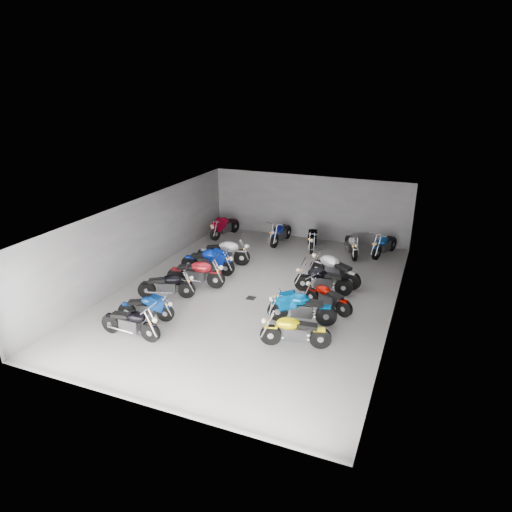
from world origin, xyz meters
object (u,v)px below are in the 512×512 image
object	(u,v)px
drain_grate	(251,298)
motorcycle_right_b	(295,331)
motorcycle_right_f	(334,269)
motorcycle_left_c	(167,285)
motorcycle_right_c	(301,308)
motorcycle_back_d	(313,238)
motorcycle_right_e	(323,280)
motorcycle_back_e	(351,245)
motorcycle_right_d	(327,297)
motorcycle_back_c	(281,233)
motorcycle_left_b	(146,307)
motorcycle_left_f	(224,252)
motorcycle_back_f	(384,245)
motorcycle_left_a	(131,323)
motorcycle_left_e	(208,261)
motorcycle_back_a	(225,226)
motorcycle_left_d	(196,273)

from	to	relation	value
drain_grate	motorcycle_right_b	world-z (taller)	motorcycle_right_b
motorcycle_right_f	motorcycle_left_c	bearing A→B (deg)	148.04
motorcycle_right_c	motorcycle_back_d	world-z (taller)	motorcycle_right_c
motorcycle_left_c	motorcycle_right_e	xyz separation A→B (m)	(5.18, 2.55, 0.02)
motorcycle_back_e	motorcycle_left_c	bearing A→B (deg)	29.09
motorcycle_right_d	motorcycle_back_c	bearing A→B (deg)	54.26
motorcycle_right_e	motorcycle_back_c	world-z (taller)	motorcycle_back_c
motorcycle_left_b	motorcycle_left_f	world-z (taller)	motorcycle_left_f
motorcycle_back_d	motorcycle_back_f	size ratio (longest dim) A/B	1.03
motorcycle_back_f	motorcycle_left_c	bearing A→B (deg)	67.33
motorcycle_right_c	motorcycle_left_a	bearing A→B (deg)	111.37
drain_grate	motorcycle_right_f	bearing A→B (deg)	45.06
motorcycle_left_e	motorcycle_back_e	world-z (taller)	motorcycle_left_e
drain_grate	motorcycle_left_c	size ratio (longest dim) A/B	0.16
motorcycle_left_f	motorcycle_back_a	size ratio (longest dim) A/B	1.04
motorcycle_right_b	motorcycle_right_c	size ratio (longest dim) A/B	0.92
drain_grate	motorcycle_right_f	xyz separation A→B (m)	(2.50, 2.51, 0.57)
motorcycle_left_a	motorcycle_left_e	size ratio (longest dim) A/B	0.91
motorcycle_right_f	motorcycle_back_a	xyz separation A→B (m)	(-6.51, 3.57, -0.03)
motorcycle_left_d	motorcycle_left_e	xyz separation A→B (m)	(-0.16, 1.28, -0.00)
motorcycle_right_d	motorcycle_left_f	bearing A→B (deg)	86.63
motorcycle_back_a	motorcycle_back_e	world-z (taller)	motorcycle_back_a
motorcycle_left_f	motorcycle_right_b	distance (m)	7.04
drain_grate	motorcycle_left_e	bearing A→B (deg)	150.11
motorcycle_right_c	motorcycle_right_f	distance (m)	3.58
motorcycle_back_c	motorcycle_left_c	bearing A→B (deg)	80.83
motorcycle_right_d	motorcycle_back_e	size ratio (longest dim) A/B	0.95
motorcycle_left_d	motorcycle_left_e	size ratio (longest dim) A/B	1.00
motorcycle_left_c	motorcycle_back_f	bearing A→B (deg)	115.12
motorcycle_left_f	motorcycle_back_c	xyz separation A→B (m)	(1.37, 3.56, -0.03)
motorcycle_left_c	motorcycle_right_c	distance (m)	5.09
motorcycle_right_b	motorcycle_right_d	distance (m)	2.70
motorcycle_left_b	motorcycle_right_c	world-z (taller)	motorcycle_right_c
motorcycle_back_e	motorcycle_left_e	bearing A→B (deg)	17.85
motorcycle_left_b	motorcycle_left_e	bearing A→B (deg)	163.84
motorcycle_right_c	motorcycle_back_d	size ratio (longest dim) A/B	1.06
motorcycle_back_a	motorcycle_back_f	xyz separation A→B (m)	(7.96, 0.29, -0.02)
motorcycle_right_b	motorcycle_back_c	world-z (taller)	motorcycle_back_c
motorcycle_left_f	motorcycle_back_c	bearing A→B (deg)	142.74
motorcycle_left_d	motorcycle_back_d	xyz separation A→B (m)	(3.04, 5.84, -0.03)
motorcycle_left_f	motorcycle_back_a	xyz separation A→B (m)	(-1.64, 3.46, -0.03)
motorcycle_left_a	motorcycle_right_c	bearing A→B (deg)	121.66
motorcycle_left_c	motorcycle_right_f	world-z (taller)	motorcycle_right_f
motorcycle_left_b	motorcycle_right_b	world-z (taller)	motorcycle_right_b
motorcycle_right_c	motorcycle_right_d	size ratio (longest dim) A/B	1.22
motorcycle_right_d	motorcycle_back_f	bearing A→B (deg)	11.38
motorcycle_right_e	motorcycle_left_b	bearing A→B (deg)	124.68
motorcycle_left_a	motorcycle_left_d	world-z (taller)	motorcycle_left_d
motorcycle_left_b	motorcycle_left_d	distance (m)	3.00
drain_grate	motorcycle_left_f	size ratio (longest dim) A/B	0.14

